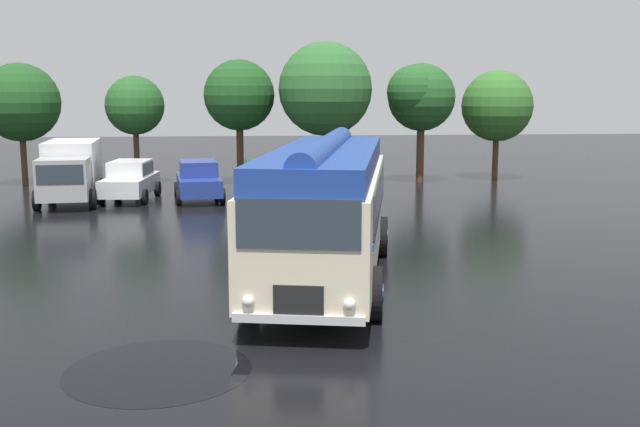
# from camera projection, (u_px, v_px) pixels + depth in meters

# --- Properties ---
(ground_plane) EXTENTS (120.00, 120.00, 0.00)m
(ground_plane) POSITION_uv_depth(u_px,v_px,m) (284.00, 278.00, 18.40)
(ground_plane) COLOR black
(vintage_bus) EXTENTS (4.46, 10.37, 3.49)m
(vintage_bus) POSITION_uv_depth(u_px,v_px,m) (326.00, 203.00, 17.91)
(vintage_bus) COLOR beige
(vintage_bus) RESTS_ON ground
(car_near_left) EXTENTS (2.24, 4.33, 1.66)m
(car_near_left) POSITION_uv_depth(u_px,v_px,m) (130.00, 180.00, 31.54)
(car_near_left) COLOR silver
(car_near_left) RESTS_ON ground
(car_mid_left) EXTENTS (2.34, 4.38, 1.66)m
(car_mid_left) POSITION_uv_depth(u_px,v_px,m) (198.00, 180.00, 31.55)
(car_mid_left) COLOR navy
(car_mid_left) RESTS_ON ground
(car_mid_right) EXTENTS (2.14, 4.29, 1.66)m
(car_mid_right) POSITION_uv_depth(u_px,v_px,m) (264.00, 180.00, 31.57)
(car_mid_right) COLOR #144C28
(car_mid_right) RESTS_ON ground
(car_far_right) EXTENTS (2.08, 4.26, 1.66)m
(car_far_right) POSITION_uv_depth(u_px,v_px,m) (326.00, 179.00, 32.06)
(car_far_right) COLOR black
(car_far_right) RESTS_ON ground
(box_van) EXTENTS (2.71, 5.91, 2.50)m
(box_van) POSITION_uv_depth(u_px,v_px,m) (71.00, 169.00, 30.88)
(box_van) COLOR silver
(box_van) RESTS_ON ground
(tree_far_left) EXTENTS (3.79, 3.79, 5.92)m
(tree_far_left) POSITION_uv_depth(u_px,v_px,m) (21.00, 100.00, 36.14)
(tree_far_left) COLOR #4C3823
(tree_far_left) RESTS_ON ground
(tree_left_of_centre) EXTENTS (2.87, 2.87, 5.31)m
(tree_left_of_centre) POSITION_uv_depth(u_px,v_px,m) (136.00, 104.00, 36.49)
(tree_left_of_centre) COLOR #4C3823
(tree_left_of_centre) RESTS_ON ground
(tree_centre) EXTENTS (3.43, 3.43, 6.08)m
(tree_centre) POSITION_uv_depth(u_px,v_px,m) (238.00, 94.00, 36.10)
(tree_centre) COLOR #4C3823
(tree_centre) RESTS_ON ground
(tree_right_of_centre) EXTENTS (4.51, 4.51, 6.92)m
(tree_right_of_centre) POSITION_uv_depth(u_px,v_px,m) (326.00, 91.00, 35.87)
(tree_right_of_centre) COLOR #4C3823
(tree_right_of_centre) RESTS_ON ground
(tree_far_right) EXTENTS (3.48, 3.36, 5.94)m
(tree_far_right) POSITION_uv_depth(u_px,v_px,m) (419.00, 96.00, 37.10)
(tree_far_right) COLOR #4C3823
(tree_far_right) RESTS_ON ground
(tree_extra_right) EXTENTS (3.66, 3.66, 5.64)m
(tree_extra_right) POSITION_uv_depth(u_px,v_px,m) (499.00, 107.00, 38.48)
(tree_extra_right) COLOR #4C3823
(tree_extra_right) RESTS_ON ground
(puddle_patch) EXTENTS (3.07, 3.07, 0.01)m
(puddle_patch) POSITION_uv_depth(u_px,v_px,m) (158.00, 370.00, 12.31)
(puddle_patch) COLOR black
(puddle_patch) RESTS_ON ground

